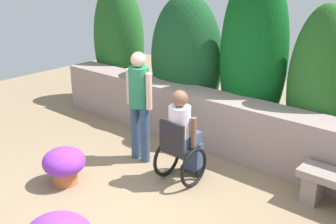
% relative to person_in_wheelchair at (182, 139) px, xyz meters
% --- Properties ---
extents(ground_plane, '(13.30, 13.30, 0.00)m').
position_rel_person_in_wheelchair_xyz_m(ground_plane, '(-0.15, -0.83, -0.62)').
color(ground_plane, '#8D7658').
extents(stone_retaining_wall, '(7.09, 0.56, 0.90)m').
position_rel_person_in_wheelchair_xyz_m(stone_retaining_wall, '(-0.15, 1.19, -0.17)').
color(stone_retaining_wall, gray).
rests_on(stone_retaining_wall, ground).
extents(hedge_backdrop, '(7.52, 1.14, 2.94)m').
position_rel_person_in_wheelchair_xyz_m(hedge_backdrop, '(-0.21, 1.87, 0.67)').
color(hedge_backdrop, '#225D23').
rests_on(hedge_backdrop, ground).
extents(person_in_wheelchair, '(0.53, 0.66, 1.33)m').
position_rel_person_in_wheelchair_xyz_m(person_in_wheelchair, '(0.00, 0.00, 0.00)').
color(person_in_wheelchair, black).
rests_on(person_in_wheelchair, ground).
extents(person_standing_companion, '(0.49, 0.30, 1.70)m').
position_rel_person_in_wheelchair_xyz_m(person_standing_companion, '(-0.88, 0.08, 0.36)').
color(person_standing_companion, '#33496A').
rests_on(person_standing_companion, ground).
extents(flower_pot_terracotta_by_wall, '(0.59, 0.59, 0.52)m').
position_rel_person_in_wheelchair_xyz_m(flower_pot_terracotta_by_wall, '(-1.16, -1.12, -0.32)').
color(flower_pot_terracotta_by_wall, '#C16638').
rests_on(flower_pot_terracotta_by_wall, ground).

